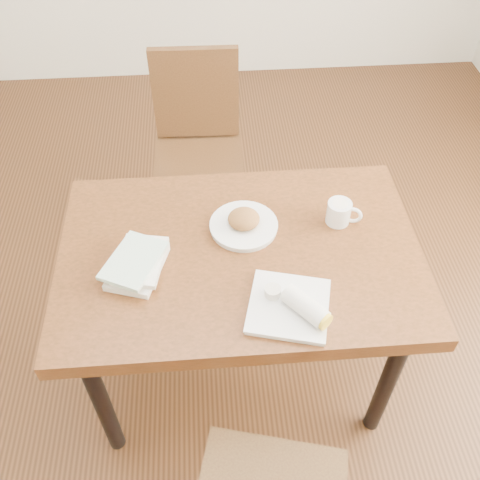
{
  "coord_description": "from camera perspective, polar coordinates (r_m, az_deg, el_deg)",
  "views": [
    {
      "loc": [
        -0.09,
        -1.19,
        2.08
      ],
      "look_at": [
        0.0,
        0.0,
        0.8
      ],
      "focal_mm": 40.0,
      "sensor_mm": 36.0,
      "label": 1
    }
  ],
  "objects": [
    {
      "name": "plate_scone",
      "position": [
        1.84,
        0.4,
        1.79
      ],
      "size": [
        0.24,
        0.24,
        0.08
      ],
      "color": "white",
      "rests_on": "table"
    },
    {
      "name": "ground",
      "position": [
        2.4,
        0.0,
        -13.24
      ],
      "size": [
        4.0,
        5.0,
        0.01
      ],
      "primitive_type": "cube",
      "color": "#472814",
      "rests_on": "ground"
    },
    {
      "name": "chair_far",
      "position": [
        2.6,
        -4.51,
        10.64
      ],
      "size": [
        0.43,
        0.43,
        0.95
      ],
      "color": "#472C14",
      "rests_on": "ground"
    },
    {
      "name": "book_stack",
      "position": [
        1.74,
        -10.88,
        -2.46
      ],
      "size": [
        0.22,
        0.26,
        0.06
      ],
      "color": "white",
      "rests_on": "table"
    },
    {
      "name": "coffee_mug",
      "position": [
        1.88,
        10.61,
        2.93
      ],
      "size": [
        0.12,
        0.08,
        0.08
      ],
      "color": "white",
      "rests_on": "table"
    },
    {
      "name": "table",
      "position": [
        1.85,
        0.0,
        -2.85
      ],
      "size": [
        1.21,
        0.8,
        0.75
      ],
      "color": "brown",
      "rests_on": "ground"
    },
    {
      "name": "plate_burrito",
      "position": [
        1.62,
        5.77,
        -7.03
      ],
      "size": [
        0.29,
        0.29,
        0.08
      ],
      "color": "white",
      "rests_on": "table"
    }
  ]
}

